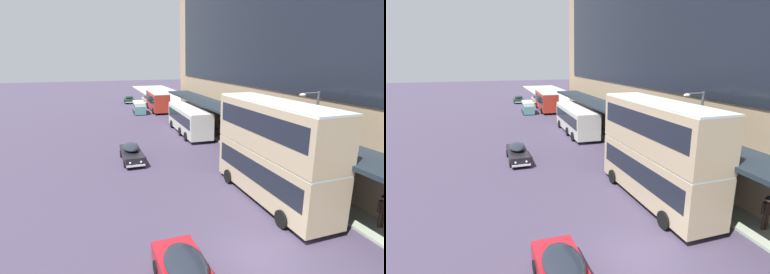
# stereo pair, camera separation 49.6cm
# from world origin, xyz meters

# --- Properties ---
(ground) EXTENTS (240.00, 240.00, 0.00)m
(ground) POSITION_xyz_m (0.00, 0.00, 0.00)
(ground) COLOR #433950
(transit_bus_kerbside_front) EXTENTS (3.03, 10.66, 3.21)m
(transit_bus_kerbside_front) POSITION_xyz_m (4.16, 23.49, 1.84)
(transit_bus_kerbside_front) COLOR beige
(transit_bus_kerbside_front) RESTS_ON ground
(transit_bus_kerbside_rear) EXTENTS (3.06, 9.46, 3.34)m
(transit_bus_kerbside_rear) POSITION_xyz_m (4.03, 40.88, 1.91)
(transit_bus_kerbside_rear) COLOR #B83022
(transit_bus_kerbside_rear) RESTS_ON ground
(transit_bus_kerbside_far) EXTENTS (2.97, 9.96, 6.38)m
(transit_bus_kerbside_far) POSITION_xyz_m (3.65, 4.91, 3.43)
(transit_bus_kerbside_far) COLOR tan
(transit_bus_kerbside_far) RESTS_ON ground
(sedan_lead_near) EXTENTS (1.79, 4.88, 1.52)m
(sedan_lead_near) POSITION_xyz_m (-3.76, 15.36, 0.75)
(sedan_lead_near) COLOR black
(sedan_lead_near) RESTS_ON ground
(sedan_second_near) EXTENTS (1.91, 4.51, 1.61)m
(sedan_second_near) POSITION_xyz_m (4.00, 50.92, 0.79)
(sedan_second_near) COLOR beige
(sedan_second_near) RESTS_ON ground
(sedan_trailing_mid) EXTENTS (2.16, 4.55, 1.48)m
(sedan_trailing_mid) POSITION_xyz_m (0.50, 52.39, 0.74)
(sedan_trailing_mid) COLOR #1B3A28
(sedan_trailing_mid) RESTS_ON ground
(vw_van) EXTENTS (2.05, 4.62, 1.96)m
(vw_van) POSITION_xyz_m (0.56, 39.32, 1.10)
(vw_van) COLOR teal
(vw_van) RESTS_ON ground
(pedestrian_at_kerb) EXTENTS (0.61, 0.33, 1.86)m
(pedestrian_at_kerb) POSITION_xyz_m (7.27, -0.01, 1.18)
(pedestrian_at_kerb) COLOR black
(pedestrian_at_kerb) RESTS_ON sidewalk_kerb
(street_lamp) EXTENTS (1.50, 0.28, 6.69)m
(street_lamp) POSITION_xyz_m (6.60, 5.01, 4.06)
(street_lamp) COLOR #4C4C51
(street_lamp) RESTS_ON sidewalk_kerb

